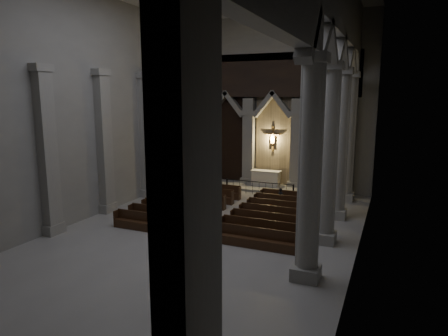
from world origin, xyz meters
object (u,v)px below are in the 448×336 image
(altar, at_px, (266,178))
(pews, at_px, (228,212))
(candle_stand_right, at_px, (311,192))
(candle_stand_left, at_px, (220,184))
(worshipper, at_px, (280,197))
(altar_rail, at_px, (259,186))

(altar, xyz_separation_m, pews, (0.28, -7.79, -0.41))
(candle_stand_right, xyz_separation_m, pews, (-3.37, -6.09, -0.09))
(candle_stand_right, bearing_deg, candle_stand_left, -177.27)
(pews, bearing_deg, altar, 92.07)
(pews, bearing_deg, candle_stand_left, 117.67)
(altar, xyz_separation_m, worshipper, (2.31, -4.47, -0.14))
(altar_rail, bearing_deg, altar, 96.66)
(worshipper, bearing_deg, candle_stand_right, 83.21)
(candle_stand_right, bearing_deg, altar, 154.99)
(altar, bearing_deg, altar_rail, -83.34)
(altar_rail, xyz_separation_m, worshipper, (2.03, -2.06, -0.07))
(altar, distance_m, candle_stand_right, 4.04)
(altar, bearing_deg, candle_stand_right, -25.01)
(altar, relative_size, worshipper, 1.94)
(altar, height_order, candle_stand_left, candle_stand_left)
(altar_rail, bearing_deg, worshipper, -45.38)
(candle_stand_left, bearing_deg, altar, 36.16)
(candle_stand_left, bearing_deg, altar_rail, -7.59)
(altar, relative_size, altar_rail, 0.45)
(altar, relative_size, pews, 0.23)
(altar_rail, distance_m, pews, 5.39)
(altar, height_order, worshipper, altar)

